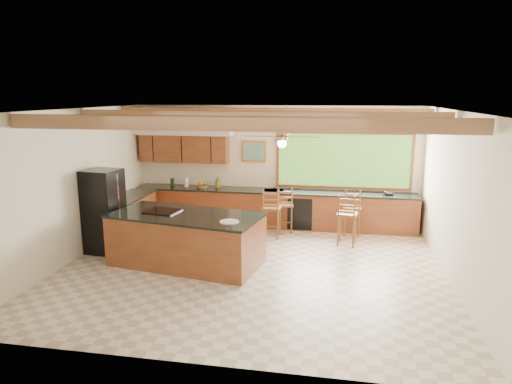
# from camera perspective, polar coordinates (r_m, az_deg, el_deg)

# --- Properties ---
(ground) EXTENTS (7.20, 7.20, 0.00)m
(ground) POSITION_cam_1_polar(r_m,az_deg,el_deg) (8.90, -0.56, -9.47)
(ground) COLOR beige
(ground) RESTS_ON ground
(room_shell) EXTENTS (7.27, 6.54, 3.02)m
(room_shell) POSITION_cam_1_polar(r_m,az_deg,el_deg) (9.01, -0.87, 5.35)
(room_shell) COLOR silver
(room_shell) RESTS_ON ground
(counter_run) EXTENTS (7.12, 3.10, 1.23)m
(counter_run) POSITION_cam_1_polar(r_m,az_deg,el_deg) (11.26, -2.27, -2.32)
(counter_run) COLOR brown
(counter_run) RESTS_ON ground
(island) EXTENTS (3.09, 1.84, 1.03)m
(island) POSITION_cam_1_polar(r_m,az_deg,el_deg) (9.06, -8.70, -5.82)
(island) COLOR brown
(island) RESTS_ON ground
(refrigerator) EXTENTS (0.75, 0.73, 1.76)m
(refrigerator) POSITION_cam_1_polar(r_m,az_deg,el_deg) (10.06, -18.47, -2.29)
(refrigerator) COLOR black
(refrigerator) RESTS_ON ground
(bar_stool_a) EXTENTS (0.43, 0.43, 1.17)m
(bar_stool_a) POSITION_cam_1_polar(r_m,az_deg,el_deg) (10.50, 1.94, -2.12)
(bar_stool_a) COLOR brown
(bar_stool_a) RESTS_ON ground
(bar_stool_b) EXTENTS (0.48, 0.48, 1.12)m
(bar_stool_b) POSITION_cam_1_polar(r_m,az_deg,el_deg) (10.90, 3.53, -1.73)
(bar_stool_b) COLOR brown
(bar_stool_b) RESTS_ON ground
(bar_stool_c) EXTENTS (0.48, 0.48, 1.18)m
(bar_stool_c) POSITION_cam_1_polar(r_m,az_deg,el_deg) (10.12, 11.36, -2.86)
(bar_stool_c) COLOR brown
(bar_stool_c) RESTS_ON ground
(bar_stool_d) EXTENTS (0.41, 0.41, 1.13)m
(bar_stool_d) POSITION_cam_1_polar(r_m,az_deg,el_deg) (10.84, 11.95, -2.05)
(bar_stool_d) COLOR brown
(bar_stool_d) RESTS_ON ground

